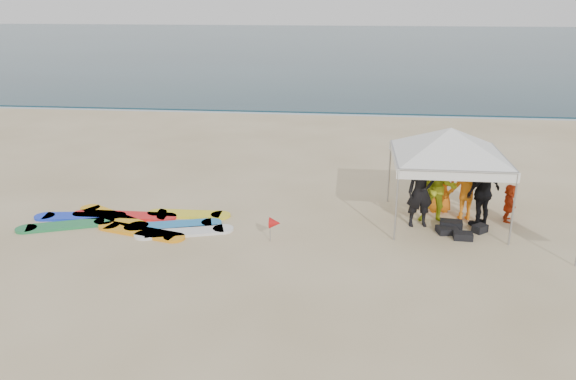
# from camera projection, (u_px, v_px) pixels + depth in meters

# --- Properties ---
(ground) EXTENTS (120.00, 120.00, 0.00)m
(ground) POSITION_uv_depth(u_px,v_px,m) (281.00, 284.00, 11.83)
(ground) COLOR beige
(ground) RESTS_ON ground
(ocean) EXTENTS (160.00, 84.00, 0.08)m
(ocean) POSITION_uv_depth(u_px,v_px,m) (340.00, 44.00, 68.12)
(ocean) COLOR #0C2633
(ocean) RESTS_ON ground
(shoreline_foam) EXTENTS (160.00, 1.20, 0.01)m
(shoreline_foam) POSITION_uv_depth(u_px,v_px,m) (323.00, 113.00, 28.91)
(shoreline_foam) COLOR silver
(shoreline_foam) RESTS_ON ground
(person_black_a) EXTENTS (0.77, 0.57, 1.92)m
(person_black_a) POSITION_uv_depth(u_px,v_px,m) (421.00, 191.00, 14.53)
(person_black_a) COLOR black
(person_black_a) RESTS_ON ground
(person_yellow) EXTENTS (0.98, 0.78, 1.94)m
(person_yellow) POSITION_uv_depth(u_px,v_px,m) (438.00, 188.00, 14.73)
(person_yellow) COLOR #AAB91A
(person_yellow) RESTS_ON ground
(person_orange_a) EXTENTS (1.12, 0.66, 1.72)m
(person_orange_a) POSITION_uv_depth(u_px,v_px,m) (466.00, 189.00, 15.02)
(person_orange_a) COLOR orange
(person_orange_a) RESTS_ON ground
(person_black_b) EXTENTS (1.16, 1.01, 1.88)m
(person_black_b) POSITION_uv_depth(u_px,v_px,m) (483.00, 192.00, 14.52)
(person_black_b) COLOR black
(person_black_b) RESTS_ON ground
(person_orange_b) EXTENTS (0.91, 0.67, 1.70)m
(person_orange_b) POSITION_uv_depth(u_px,v_px,m) (441.00, 183.00, 15.52)
(person_orange_b) COLOR orange
(person_orange_b) RESTS_ON ground
(person_seated) EXTENTS (0.51, 1.00, 1.03)m
(person_seated) POSITION_uv_depth(u_px,v_px,m) (509.00, 203.00, 14.98)
(person_seated) COLOR red
(person_seated) RESTS_ON ground
(canopy_tent) EXTENTS (3.90, 3.90, 2.94)m
(canopy_tent) POSITION_uv_depth(u_px,v_px,m) (451.00, 128.00, 14.27)
(canopy_tent) COLOR #A5A5A8
(canopy_tent) RESTS_ON ground
(marker_pennant) EXTENTS (0.28, 0.28, 0.64)m
(marker_pennant) POSITION_uv_depth(u_px,v_px,m) (275.00, 223.00, 13.70)
(marker_pennant) COLOR #A5A5A8
(marker_pennant) RESTS_ON ground
(gear_pile) EXTENTS (1.35, 1.02, 0.22)m
(gear_pile) POSITION_uv_depth(u_px,v_px,m) (457.00, 229.00, 14.37)
(gear_pile) COLOR black
(gear_pile) RESTS_ON ground
(surfboard_spread) EXTENTS (5.26, 2.20, 0.07)m
(surfboard_spread) POSITION_uv_depth(u_px,v_px,m) (133.00, 222.00, 14.97)
(surfboard_spread) COLOR blue
(surfboard_spread) RESTS_ON ground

